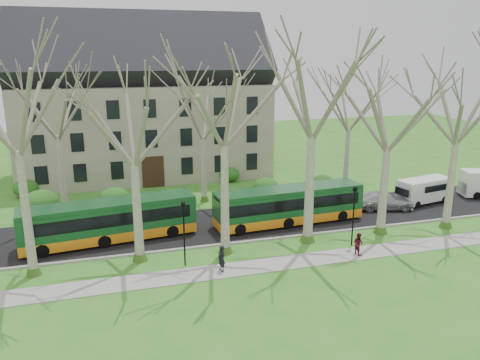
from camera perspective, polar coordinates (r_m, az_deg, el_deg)
name	(u,v)px	position (r m, az deg, el deg)	size (l,w,h in m)	color
ground	(268,249)	(33.15, 3.39, -8.39)	(120.00, 120.00, 0.00)	#367822
sidewalk	(280,263)	(31.01, 4.95, -10.11)	(70.00, 2.00, 0.06)	gray
road	(245,222)	(37.98, 0.62, -5.16)	(80.00, 8.00, 0.06)	black
curb	(261,240)	(34.43, 2.55, -7.33)	(80.00, 0.25, 0.14)	#A5A39E
building	(144,102)	(53.01, -11.57, 9.31)	(26.50, 12.20, 16.00)	gray
tree_row_verge	(268,150)	(31.29, 3.40, 3.65)	(49.00, 7.00, 14.00)	gray
tree_row_far	(213,139)	(41.23, -3.35, 5.06)	(33.00, 7.00, 12.00)	gray
lamp_row	(273,219)	(31.32, 4.07, -4.78)	(36.22, 0.22, 4.30)	black
hedges	(172,187)	(44.67, -8.28, -0.86)	(30.60, 8.60, 2.00)	#1D5C1A
bus_lead	(110,220)	(35.11, -15.59, -4.78)	(12.25, 2.55, 3.06)	#154B23
bus_follow	(289,205)	(37.48, 6.00, -3.04)	(12.07, 2.51, 3.02)	#154B23
sedan	(384,201)	(42.69, 17.11, -2.43)	(2.10, 5.16, 1.50)	#B4B3B8
van_a	(424,191)	(45.49, 21.52, -1.25)	(5.17, 1.88, 2.26)	white
pedestrian_a	(222,259)	(29.57, -2.26, -9.54)	(0.60, 0.40, 1.66)	black
pedestrian_b	(358,244)	(32.86, 14.22, -7.53)	(0.74, 0.58, 1.52)	#52121F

